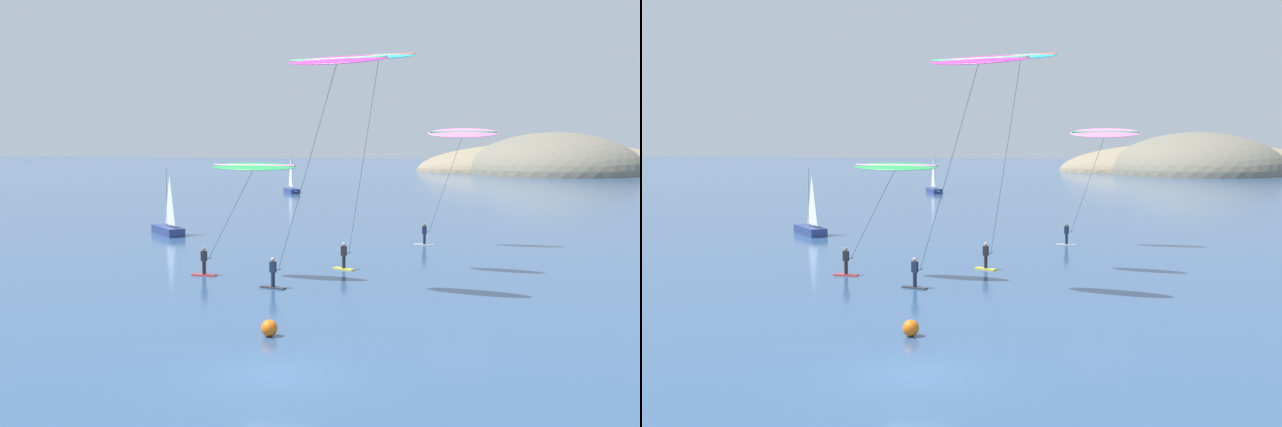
{
  "view_description": "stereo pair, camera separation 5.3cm",
  "coord_description": "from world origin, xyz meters",
  "views": [
    {
      "loc": [
        8.14,
        -26.05,
        8.19
      ],
      "look_at": [
        -4.01,
        22.99,
        3.46
      ],
      "focal_mm": 45.0,
      "sensor_mm": 36.0,
      "label": 1
    },
    {
      "loc": [
        8.19,
        -26.04,
        8.19
      ],
      "look_at": [
        -4.01,
        22.99,
        3.46
      ],
      "focal_mm": 45.0,
      "sensor_mm": 36.0,
      "label": 2
    }
  ],
  "objects": [
    {
      "name": "ground_plane",
      "position": [
        0.0,
        0.0,
        0.0
      ],
      "size": [
        600.0,
        600.0,
        0.0
      ],
      "primitive_type": "plane",
      "color": "#2D4C75"
    },
    {
      "name": "headland_island",
      "position": [
        16.19,
        175.97,
        0.0
      ],
      "size": [
        66.01,
        53.94,
        19.54
      ],
      "color": "#6B6656",
      "rests_on": "ground"
    },
    {
      "name": "sailboat_near",
      "position": [
        -21.1,
        37.17,
        0.64
      ],
      "size": [
        4.79,
        4.99,
        5.7
      ],
      "color": "navy",
      "rests_on": "ground"
    },
    {
      "name": "marker_buoy",
      "position": [
        -1.76,
        5.16,
        0.35
      ],
      "size": [
        0.7,
        0.7,
        0.7
      ],
      "primitive_type": "sphere",
      "color": "orange",
      "rests_on": "ground"
    },
    {
      "name": "kitesurfer_pink",
      "position": [
        3.8,
        35.32,
        7.92
      ],
      "size": [
        6.25,
        1.37,
        9.05
      ],
      "color": "silver",
      "rests_on": "ground"
    },
    {
      "name": "kitesurfer_green",
      "position": [
        -7.01,
        18.13,
        6.12
      ],
      "size": [
        6.8,
        1.94,
        6.87
      ],
      "color": "red",
      "rests_on": "ground"
    },
    {
      "name": "kitesurfer_magenta",
      "position": [
        -1.29,
        14.68,
        11.38
      ],
      "size": [
        7.51,
        2.71,
        12.56
      ],
      "color": "#2D2D33",
      "rests_on": "ground"
    },
    {
      "name": "sailboat_far",
      "position": [
        -24.97,
        90.17,
        0.64
      ],
      "size": [
        3.87,
        5.59,
        5.7
      ],
      "color": "navy",
      "rests_on": "ground"
    },
    {
      "name": "kitesurfer_cyan",
      "position": [
        -0.38,
        22.24,
        11.84
      ],
      "size": [
        5.42,
        2.11,
        13.39
      ],
      "color": "yellow",
      "rests_on": "ground"
    }
  ]
}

